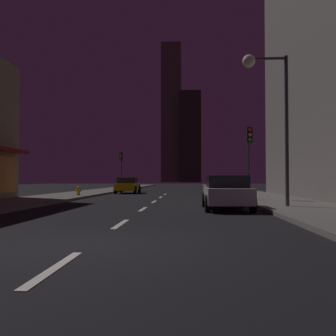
{
  "coord_description": "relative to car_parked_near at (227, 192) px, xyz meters",
  "views": [
    {
      "loc": [
        1.93,
        -7.23,
        1.3
      ],
      "look_at": [
        0.0,
        28.36,
        2.4
      ],
      "focal_mm": 38.84,
      "sensor_mm": 36.0,
      "label": 1
    }
  ],
  "objects": [
    {
      "name": "skyscraper_distant_tall",
      "position": [
        -8.88,
        142.53,
        29.85
      ],
      "size": [
        8.68,
        5.07,
        61.18
      ],
      "primitive_type": "cube",
      "color": "#5D5846",
      "rests_on": "ground"
    },
    {
      "name": "street_lamp_right",
      "position": [
        1.78,
        0.11,
        4.33
      ],
      "size": [
        1.96,
        0.56,
        6.58
      ],
      "color": "#38383D",
      "rests_on": "sidewalk_right"
    },
    {
      "name": "traffic_light_far_left",
      "position": [
        -9.1,
        24.54,
        2.45
      ],
      "size": [
        0.32,
        0.48,
        4.2
      ],
      "color": "#2D2D2D",
      "rests_on": "sidewalk_left"
    },
    {
      "name": "skyscraper_distant_mid",
      "position": [
        -0.44,
        140.25,
        18.84
      ],
      "size": [
        8.97,
        6.2,
        39.17
      ],
      "primitive_type": "cube",
      "color": "#333126",
      "rests_on": "ground"
    },
    {
      "name": "sidewalk_right",
      "position": [
        3.4,
        23.51,
        -0.67
      ],
      "size": [
        4.0,
        76.0,
        0.15
      ],
      "primitive_type": "cube",
      "color": "#605E59",
      "rests_on": "ground"
    },
    {
      "name": "traffic_light_near_right",
      "position": [
        1.9,
        5.44,
        2.45
      ],
      "size": [
        0.32,
        0.48,
        4.2
      ],
      "color": "#2D2D2D",
      "rests_on": "sidewalk_right"
    },
    {
      "name": "lane_marking_center",
      "position": [
        -3.6,
        2.51,
        -0.73
      ],
      "size": [
        0.16,
        28.2,
        0.01
      ],
      "color": "silver",
      "rests_on": "ground"
    },
    {
      "name": "car_parked_far",
      "position": [
        -7.2,
        17.59,
        0.0
      ],
      "size": [
        1.98,
        4.24,
        1.45
      ],
      "color": "gold",
      "rests_on": "ground"
    },
    {
      "name": "sidewalk_left",
      "position": [
        -10.6,
        23.51,
        -0.67
      ],
      "size": [
        4.0,
        76.0,
        0.15
      ],
      "primitive_type": "cube",
      "color": "#605E59",
      "rests_on": "ground"
    },
    {
      "name": "car_parked_near",
      "position": [
        0.0,
        0.0,
        0.0
      ],
      "size": [
        1.98,
        4.24,
        1.45
      ],
      "color": "silver",
      "rests_on": "ground"
    },
    {
      "name": "fire_hydrant_far_left",
      "position": [
        -9.5,
        9.94,
        -0.29
      ],
      "size": [
        0.42,
        0.3,
        0.65
      ],
      "color": "gold",
      "rests_on": "sidewalk_left"
    },
    {
      "name": "ground_plane",
      "position": [
        -3.6,
        23.51,
        -0.79
      ],
      "size": [
        78.0,
        136.0,
        0.1
      ],
      "primitive_type": "cube",
      "color": "black"
    }
  ]
}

